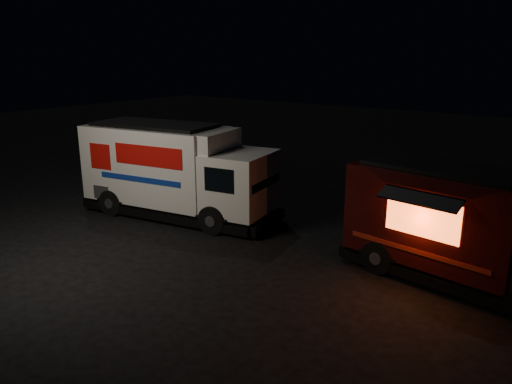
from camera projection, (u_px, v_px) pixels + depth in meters
name	position (u px, v px, depth m)	size (l,w,h in m)	color
ground	(206.00, 252.00, 14.95)	(80.00, 80.00, 0.00)	black
white_truck	(179.00, 171.00, 17.86)	(7.35, 2.51, 3.33)	silver
red_truck	(471.00, 229.00, 12.55)	(6.43, 2.37, 2.99)	#380C0A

